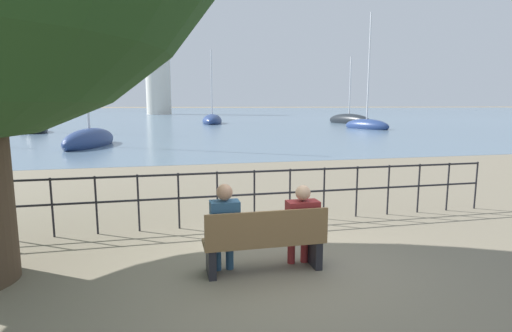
{
  "coord_description": "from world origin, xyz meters",
  "views": [
    {
      "loc": [
        -1.3,
        -5.12,
        2.28
      ],
      "look_at": [
        0.0,
        0.5,
        1.4
      ],
      "focal_mm": 28.0,
      "sensor_mm": 36.0,
      "label": 1
    }
  ],
  "objects_px": {
    "sailboat_3": "(34,128)",
    "harbor_lighthouse": "(158,67)",
    "park_bench": "(265,242)",
    "sailboat_2": "(90,140)",
    "sailboat_5": "(212,121)",
    "sailboat_4": "(367,125)",
    "seated_person_right": "(302,222)",
    "seated_person_left": "(225,225)",
    "sailboat_0": "(349,120)"
  },
  "relations": [
    {
      "from": "harbor_lighthouse",
      "to": "sailboat_5",
      "type": "bearing_deg",
      "value": -82.58
    },
    {
      "from": "seated_person_left",
      "to": "sailboat_3",
      "type": "distance_m",
      "value": 33.97
    },
    {
      "from": "seated_person_left",
      "to": "sailboat_2",
      "type": "xyz_separation_m",
      "value": [
        -4.8,
        18.58,
        -0.34
      ]
    },
    {
      "from": "sailboat_2",
      "to": "sailboat_3",
      "type": "height_order",
      "value": "sailboat_3"
    },
    {
      "from": "park_bench",
      "to": "harbor_lighthouse",
      "type": "distance_m",
      "value": 97.37
    },
    {
      "from": "sailboat_4",
      "to": "harbor_lighthouse",
      "type": "bearing_deg",
      "value": 87.27
    },
    {
      "from": "sailboat_0",
      "to": "sailboat_5",
      "type": "height_order",
      "value": "sailboat_5"
    },
    {
      "from": "sailboat_4",
      "to": "harbor_lighthouse",
      "type": "height_order",
      "value": "harbor_lighthouse"
    },
    {
      "from": "seated_person_left",
      "to": "sailboat_2",
      "type": "relative_size",
      "value": 0.12
    },
    {
      "from": "sailboat_4",
      "to": "sailboat_5",
      "type": "relative_size",
      "value": 1.19
    },
    {
      "from": "seated_person_right",
      "to": "sailboat_2",
      "type": "distance_m",
      "value": 19.5
    },
    {
      "from": "sailboat_5",
      "to": "harbor_lighthouse",
      "type": "height_order",
      "value": "harbor_lighthouse"
    },
    {
      "from": "seated_person_right",
      "to": "sailboat_5",
      "type": "height_order",
      "value": "sailboat_5"
    },
    {
      "from": "seated_person_left",
      "to": "sailboat_3",
      "type": "bearing_deg",
      "value": 109.7
    },
    {
      "from": "park_bench",
      "to": "sailboat_5",
      "type": "height_order",
      "value": "sailboat_5"
    },
    {
      "from": "sailboat_0",
      "to": "seated_person_right",
      "type": "bearing_deg",
      "value": -129.66
    },
    {
      "from": "sailboat_4",
      "to": "harbor_lighthouse",
      "type": "xyz_separation_m",
      "value": [
        -20.02,
        66.61,
        10.95
      ]
    },
    {
      "from": "sailboat_3",
      "to": "sailboat_4",
      "type": "bearing_deg",
      "value": -21.42
    },
    {
      "from": "park_bench",
      "to": "sailboat_3",
      "type": "xyz_separation_m",
      "value": [
        -12.0,
        32.06,
        -0.08
      ]
    },
    {
      "from": "seated_person_right",
      "to": "harbor_lighthouse",
      "type": "height_order",
      "value": "harbor_lighthouse"
    },
    {
      "from": "sailboat_0",
      "to": "sailboat_3",
      "type": "distance_m",
      "value": 34.27
    },
    {
      "from": "sailboat_3",
      "to": "harbor_lighthouse",
      "type": "distance_m",
      "value": 66.31
    },
    {
      "from": "sailboat_5",
      "to": "sailboat_0",
      "type": "bearing_deg",
      "value": -3.85
    },
    {
      "from": "sailboat_5",
      "to": "harbor_lighthouse",
      "type": "xyz_separation_m",
      "value": [
        -6.81,
        52.3,
        10.95
      ]
    },
    {
      "from": "seated_person_left",
      "to": "harbor_lighthouse",
      "type": "relative_size",
      "value": 0.05
    },
    {
      "from": "sailboat_3",
      "to": "sailboat_0",
      "type": "bearing_deg",
      "value": -2.87
    },
    {
      "from": "sailboat_5",
      "to": "sailboat_4",
      "type": "bearing_deg",
      "value": -38.88
    },
    {
      "from": "sailboat_2",
      "to": "sailboat_5",
      "type": "relative_size",
      "value": 1.07
    },
    {
      "from": "seated_person_right",
      "to": "sailboat_4",
      "type": "height_order",
      "value": "sailboat_4"
    },
    {
      "from": "seated_person_right",
      "to": "harbor_lighthouse",
      "type": "relative_size",
      "value": 0.05
    },
    {
      "from": "sailboat_2",
      "to": "sailboat_5",
      "type": "distance_m",
      "value": 27.61
    },
    {
      "from": "seated_person_left",
      "to": "sailboat_5",
      "type": "relative_size",
      "value": 0.13
    },
    {
      "from": "park_bench",
      "to": "sailboat_2",
      "type": "distance_m",
      "value": 19.41
    },
    {
      "from": "seated_person_right",
      "to": "sailboat_5",
      "type": "relative_size",
      "value": 0.13
    },
    {
      "from": "seated_person_left",
      "to": "sailboat_2",
      "type": "bearing_deg",
      "value": 104.49
    },
    {
      "from": "sailboat_0",
      "to": "sailboat_3",
      "type": "xyz_separation_m",
      "value": [
        -33.13,
        -8.77,
        -0.03
      ]
    },
    {
      "from": "seated_person_right",
      "to": "sailboat_4",
      "type": "distance_m",
      "value": 34.63
    },
    {
      "from": "seated_person_left",
      "to": "seated_person_right",
      "type": "height_order",
      "value": "seated_person_left"
    },
    {
      "from": "sailboat_0",
      "to": "harbor_lighthouse",
      "type": "relative_size",
      "value": 0.35
    },
    {
      "from": "seated_person_right",
      "to": "sailboat_3",
      "type": "xyz_separation_m",
      "value": [
        -12.54,
        31.98,
        -0.31
      ]
    },
    {
      "from": "park_bench",
      "to": "sailboat_4",
      "type": "bearing_deg",
      "value": 59.47
    },
    {
      "from": "sailboat_3",
      "to": "sailboat_4",
      "type": "relative_size",
      "value": 0.99
    },
    {
      "from": "park_bench",
      "to": "sailboat_4",
      "type": "relative_size",
      "value": 0.15
    },
    {
      "from": "sailboat_0",
      "to": "harbor_lighthouse",
      "type": "xyz_separation_m",
      "value": [
        -23.39,
        55.9,
        10.93
      ]
    },
    {
      "from": "park_bench",
      "to": "sailboat_2",
      "type": "height_order",
      "value": "sailboat_2"
    },
    {
      "from": "seated_person_left",
      "to": "harbor_lighthouse",
      "type": "distance_m",
      "value": 97.25
    },
    {
      "from": "harbor_lighthouse",
      "to": "sailboat_4",
      "type": "bearing_deg",
      "value": -73.27
    },
    {
      "from": "sailboat_5",
      "to": "harbor_lighthouse",
      "type": "distance_m",
      "value": 53.86
    },
    {
      "from": "park_bench",
      "to": "sailboat_5",
      "type": "relative_size",
      "value": 0.18
    },
    {
      "from": "sailboat_4",
      "to": "seated_person_left",
      "type": "bearing_deg",
      "value": -140.82
    }
  ]
}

